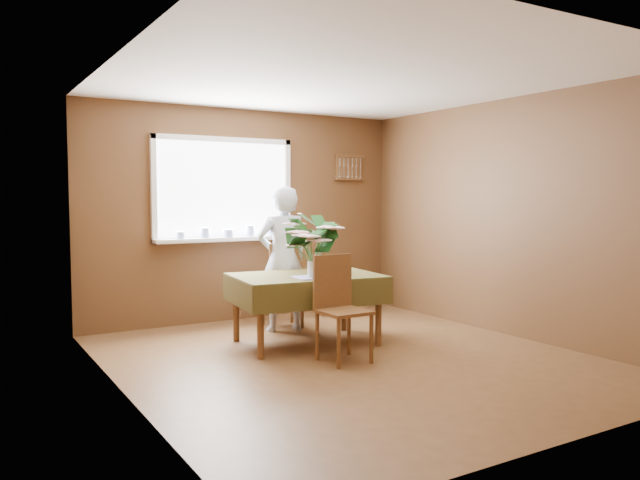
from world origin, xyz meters
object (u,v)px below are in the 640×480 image
chair_far (284,282)px  chair_near (339,303)px  flower_bouquet (314,241)px  dining_table (306,283)px  seated_woman (283,259)px

chair_far → chair_near: chair_far is taller
chair_near → flower_bouquet: (0.01, 0.46, 0.53)m
dining_table → flower_bouquet: 0.50m
dining_table → chair_near: chair_near is taller
dining_table → seated_woman: size_ratio=0.97×
chair_near → flower_bouquet: flower_bouquet is taller
dining_table → chair_near: 0.69m
dining_table → chair_far: bearing=85.2°
chair_near → seated_woman: 1.37m
dining_table → chair_near: size_ratio=1.63×
seated_woman → flower_bouquet: (-0.12, -0.88, 0.26)m
flower_bouquet → chair_far: bearing=78.5°
chair_near → dining_table: bearing=84.4°
chair_far → chair_near: size_ratio=1.02×
chair_near → seated_woman: seated_woman is taller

